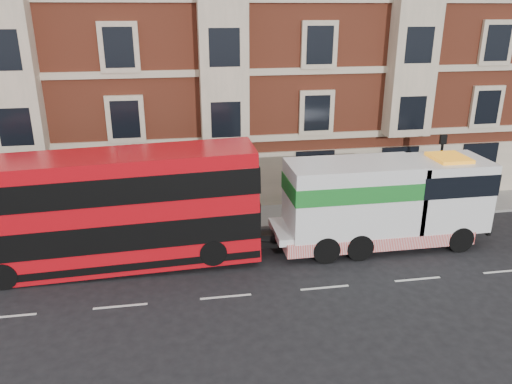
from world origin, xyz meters
TOP-DOWN VIEW (x-y plane):
  - ground at (0.00, 0.00)m, footprint 120.00×120.00m
  - sidewalk at (0.00, 7.50)m, footprint 90.00×3.00m
  - victorian_terrace at (0.50, 15.00)m, footprint 45.00×12.00m
  - lamp_post_west at (-6.00, 6.20)m, footprint 0.35×0.15m
  - lamp_post_east at (12.00, 6.20)m, footprint 0.35×0.15m
  - double_decker_bus at (-4.47, 3.36)m, footprint 12.38×2.84m
  - tow_truck at (7.60, 3.36)m, footprint 9.92×2.93m

SIDE VIEW (x-z plane):
  - ground at x=0.00m, z-range 0.00..0.00m
  - sidewalk at x=0.00m, z-range 0.00..0.15m
  - tow_truck at x=7.60m, z-range 0.13..4.26m
  - double_decker_bus at x=-4.47m, z-range 0.15..5.16m
  - lamp_post_west at x=-6.00m, z-range 0.50..4.85m
  - lamp_post_east at x=12.00m, z-range 0.50..4.85m
  - victorian_terrace at x=0.50m, z-range -0.13..20.27m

